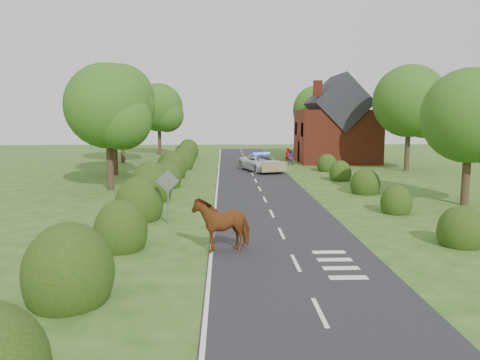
{
  "coord_description": "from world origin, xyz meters",
  "views": [
    {
      "loc": [
        -2.42,
        -19.23,
        5.0
      ],
      "look_at": [
        -1.5,
        7.24,
        1.3
      ],
      "focal_mm": 35.0,
      "sensor_mm": 36.0,
      "label": 1
    }
  ],
  "objects_px": {
    "police_van": "(261,163)",
    "road_sign": "(168,189)",
    "pedestrian_purple": "(290,157)",
    "cow": "(222,228)",
    "pedestrian_red": "(288,156)"
  },
  "relations": [
    {
      "from": "road_sign",
      "to": "police_van",
      "type": "distance_m",
      "value": 20.92
    },
    {
      "from": "road_sign",
      "to": "cow",
      "type": "distance_m",
      "value": 4.99
    },
    {
      "from": "cow",
      "to": "police_van",
      "type": "height_order",
      "value": "police_van"
    },
    {
      "from": "pedestrian_red",
      "to": "pedestrian_purple",
      "type": "height_order",
      "value": "pedestrian_red"
    },
    {
      "from": "road_sign",
      "to": "pedestrian_purple",
      "type": "bearing_deg",
      "value": 70.06
    },
    {
      "from": "cow",
      "to": "pedestrian_purple",
      "type": "xyz_separation_m",
      "value": [
        6.77,
        29.78,
        -0.07
      ]
    },
    {
      "from": "road_sign",
      "to": "pedestrian_purple",
      "type": "xyz_separation_m",
      "value": [
        9.26,
        25.53,
        -0.88
      ]
    },
    {
      "from": "road_sign",
      "to": "pedestrian_purple",
      "type": "height_order",
      "value": "road_sign"
    },
    {
      "from": "police_van",
      "to": "road_sign",
      "type": "bearing_deg",
      "value": -124.63
    },
    {
      "from": "police_van",
      "to": "pedestrian_purple",
      "type": "xyz_separation_m",
      "value": [
        3.34,
        5.49,
        0.0
      ]
    },
    {
      "from": "road_sign",
      "to": "police_van",
      "type": "relative_size",
      "value": 0.42
    },
    {
      "from": "road_sign",
      "to": "cow",
      "type": "xyz_separation_m",
      "value": [
        2.49,
        -4.25,
        -0.81
      ]
    },
    {
      "from": "road_sign",
      "to": "pedestrian_red",
      "type": "bearing_deg",
      "value": 71.07
    },
    {
      "from": "road_sign",
      "to": "police_van",
      "type": "bearing_deg",
      "value": 73.53
    },
    {
      "from": "police_van",
      "to": "cow",
      "type": "bearing_deg",
      "value": -116.2
    }
  ]
}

